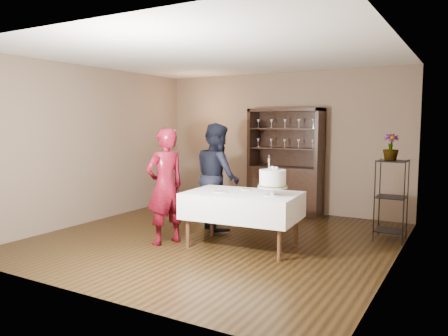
{
  "coord_description": "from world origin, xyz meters",
  "views": [
    {
      "loc": [
        3.29,
        -5.5,
        1.74
      ],
      "look_at": [
        0.08,
        0.1,
        1.06
      ],
      "focal_mm": 35.0,
      "sensor_mm": 36.0,
      "label": 1
    }
  ],
  "objects_px": {
    "china_hutch": "(285,179)",
    "man": "(217,176)",
    "plant_etagere": "(391,197)",
    "woman": "(165,186)",
    "potted_plant": "(391,147)",
    "cake_table": "(242,206)",
    "cake": "(273,180)"
  },
  "relations": [
    {
      "from": "china_hutch",
      "to": "man",
      "type": "distance_m",
      "value": 1.79
    },
    {
      "from": "china_hutch",
      "to": "plant_etagere",
      "type": "distance_m",
      "value": 2.33
    },
    {
      "from": "woman",
      "to": "potted_plant",
      "type": "distance_m",
      "value": 3.32
    },
    {
      "from": "cake_table",
      "to": "cake",
      "type": "distance_m",
      "value": 0.61
    },
    {
      "from": "plant_etagere",
      "to": "man",
      "type": "xyz_separation_m",
      "value": [
        -2.58,
        -0.66,
        0.21
      ]
    },
    {
      "from": "man",
      "to": "cake_table",
      "type": "bearing_deg",
      "value": -178.33
    },
    {
      "from": "china_hutch",
      "to": "plant_etagere",
      "type": "relative_size",
      "value": 1.67
    },
    {
      "from": "plant_etagere",
      "to": "potted_plant",
      "type": "bearing_deg",
      "value": 178.61
    },
    {
      "from": "cake_table",
      "to": "woman",
      "type": "distance_m",
      "value": 1.14
    },
    {
      "from": "cake",
      "to": "potted_plant",
      "type": "bearing_deg",
      "value": 49.16
    },
    {
      "from": "man",
      "to": "potted_plant",
      "type": "height_order",
      "value": "man"
    },
    {
      "from": "cake",
      "to": "man",
      "type": "bearing_deg",
      "value": 149.44
    },
    {
      "from": "china_hutch",
      "to": "man",
      "type": "xyz_separation_m",
      "value": [
        -0.5,
        -1.71,
        0.2
      ]
    },
    {
      "from": "man",
      "to": "china_hutch",
      "type": "bearing_deg",
      "value": -63.24
    },
    {
      "from": "china_hutch",
      "to": "cake",
      "type": "bearing_deg",
      "value": -71.94
    },
    {
      "from": "man",
      "to": "cake",
      "type": "xyz_separation_m",
      "value": [
        1.31,
        -0.77,
        0.12
      ]
    },
    {
      "from": "cake",
      "to": "woman",
      "type": "bearing_deg",
      "value": -167.2
    },
    {
      "from": "plant_etagere",
      "to": "cake",
      "type": "distance_m",
      "value": 1.94
    },
    {
      "from": "china_hutch",
      "to": "cake_table",
      "type": "bearing_deg",
      "value": -81.98
    },
    {
      "from": "cake",
      "to": "potted_plant",
      "type": "xyz_separation_m",
      "value": [
        1.24,
        1.43,
        0.39
      ]
    },
    {
      "from": "woman",
      "to": "man",
      "type": "relative_size",
      "value": 0.96
    },
    {
      "from": "china_hutch",
      "to": "plant_etagere",
      "type": "xyz_separation_m",
      "value": [
        2.08,
        -1.05,
        -0.01
      ]
    },
    {
      "from": "china_hutch",
      "to": "cake",
      "type": "relative_size",
      "value": 3.7
    },
    {
      "from": "potted_plant",
      "to": "cake_table",
      "type": "bearing_deg",
      "value": -140.58
    },
    {
      "from": "cake_table",
      "to": "plant_etagere",
      "type": "bearing_deg",
      "value": 38.86
    },
    {
      "from": "cake_table",
      "to": "potted_plant",
      "type": "height_order",
      "value": "potted_plant"
    },
    {
      "from": "plant_etagere",
      "to": "cake_table",
      "type": "distance_m",
      "value": 2.23
    },
    {
      "from": "man",
      "to": "potted_plant",
      "type": "distance_m",
      "value": 2.68
    },
    {
      "from": "plant_etagere",
      "to": "potted_plant",
      "type": "distance_m",
      "value": 0.73
    },
    {
      "from": "cake_table",
      "to": "man",
      "type": "relative_size",
      "value": 0.93
    },
    {
      "from": "china_hutch",
      "to": "man",
      "type": "height_order",
      "value": "china_hutch"
    },
    {
      "from": "cake_table",
      "to": "man",
      "type": "distance_m",
      "value": 1.15
    }
  ]
}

